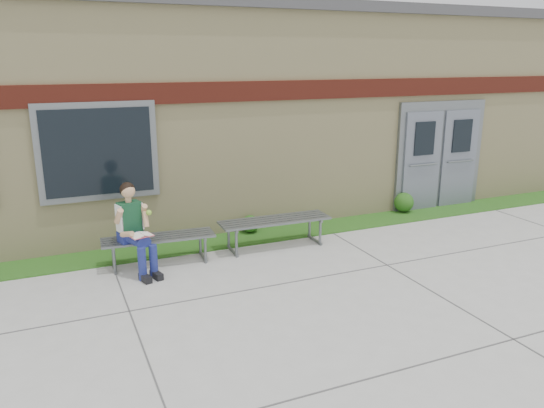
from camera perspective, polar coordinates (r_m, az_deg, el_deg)
name	(u,v)px	position (r m, az deg, el deg)	size (l,w,h in m)	color
ground	(349,288)	(7.73, 8.32, -8.91)	(80.00, 80.00, 0.00)	#9E9E99
grass_strip	(276,234)	(9.87, 0.44, -3.22)	(16.00, 0.80, 0.02)	#204A13
school_building	(218,106)	(12.57, -5.88, 10.49)	(16.20, 6.22, 4.20)	beige
bench_left	(159,243)	(8.57, -12.07, -4.10)	(1.78, 0.61, 0.45)	slate
bench_right	(275,225)	(9.12, 0.30, -2.32)	(1.93, 0.58, 0.50)	slate
girl	(135,227)	(8.21, -14.57, -2.44)	(0.59, 0.88, 1.38)	navy
shrub_mid	(250,224)	(9.89, -2.36, -2.14)	(0.33, 0.33, 0.33)	#204A13
shrub_east	(404,202)	(11.53, 14.00, 0.18)	(0.41, 0.41, 0.41)	#204A13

